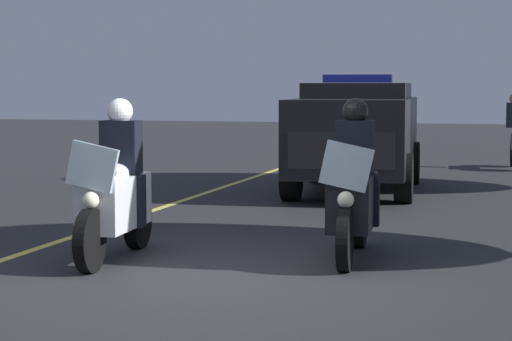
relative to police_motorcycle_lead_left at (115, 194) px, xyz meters
The scene contains 4 objects.
ground_plane 1.60m from the police_motorcycle_lead_left, 61.93° to the left, with size 80.00×80.00×0.00m, color #28282B.
police_motorcycle_lead_left is the anchor object (origin of this frame).
police_motorcycle_lead_right 2.54m from the police_motorcycle_lead_left, 106.97° to the left, with size 2.14×0.62×1.72m.
police_suv 7.48m from the police_motorcycle_lead_left, 169.79° to the left, with size 5.03×2.36×2.05m.
Camera 1 is at (8.81, 2.95, 1.85)m, focal length 68.29 mm.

